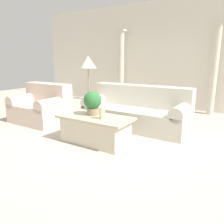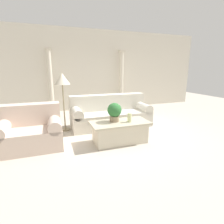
% 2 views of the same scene
% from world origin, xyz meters
% --- Properties ---
extents(ground_plane, '(16.00, 16.00, 0.00)m').
position_xyz_m(ground_plane, '(0.00, 0.00, 0.00)').
color(ground_plane, '#BCB2A3').
extents(wall_back, '(10.00, 0.06, 3.20)m').
position_xyz_m(wall_back, '(0.00, 3.23, 1.60)').
color(wall_back, silver).
rests_on(wall_back, ground_plane).
extents(sofa_long, '(2.31, 0.92, 0.91)m').
position_xyz_m(sofa_long, '(0.05, 0.81, 0.36)').
color(sofa_long, beige).
rests_on(sofa_long, ground_plane).
extents(loveseat, '(1.28, 0.92, 0.91)m').
position_xyz_m(loveseat, '(-2.06, -0.03, 0.37)').
color(loveseat, beige).
rests_on(loveseat, ground_plane).
extents(coffee_table, '(1.34, 0.65, 0.49)m').
position_xyz_m(coffee_table, '(-0.15, -0.46, 0.25)').
color(coffee_table, beige).
rests_on(coffee_table, ground_plane).
extents(potted_plant, '(0.32, 0.32, 0.43)m').
position_xyz_m(potted_plant, '(-0.25, -0.38, 0.73)').
color(potted_plant, '#937F60').
rests_on(potted_plant, coffee_table).
extents(pillar_candle, '(0.09, 0.09, 0.21)m').
position_xyz_m(pillar_candle, '(0.06, -0.53, 0.59)').
color(pillar_candle, beige).
rests_on(pillar_candle, coffee_table).
extents(floor_lamp, '(0.41, 0.41, 1.56)m').
position_xyz_m(floor_lamp, '(-1.28, 0.81, 1.33)').
color(floor_lamp, gray).
rests_on(floor_lamp, ground_plane).
extents(column_left, '(0.24, 0.24, 2.41)m').
position_xyz_m(column_left, '(-1.57, 2.94, 1.23)').
color(column_left, beige).
rests_on(column_left, ground_plane).
extents(column_right, '(0.24, 0.24, 2.41)m').
position_xyz_m(column_right, '(1.27, 2.94, 1.23)').
color(column_right, beige).
rests_on(column_right, ground_plane).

